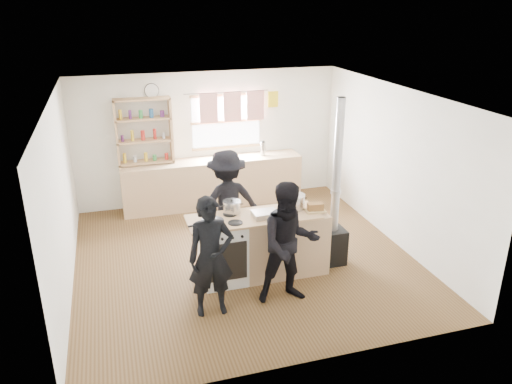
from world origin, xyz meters
The scene contains 14 objects.
ground centered at (0.00, 0.00, -0.01)m, with size 5.00×5.00×0.01m, color brown.
back_counter centered at (0.00, 2.22, 0.45)m, with size 3.40×0.55×0.90m, color tan.
shelving_unit centered at (-1.20, 2.34, 1.51)m, with size 1.00×0.28×1.20m.
thermos centered at (1.00, 2.22, 1.03)m, with size 0.10×0.10×0.27m, color silver.
cooking_island centered at (0.14, -0.55, 0.47)m, with size 1.97×0.64×0.93m.
skillet_greens centered at (-0.60, -0.63, 0.96)m, with size 0.35×0.35×0.05m.
roast_tray centered at (0.14, -0.60, 0.97)m, with size 0.35×0.26×0.07m.
stockpot_stove centered at (-0.26, -0.35, 1.02)m, with size 0.25×0.25×0.20m.
stockpot_counter centered at (0.63, -0.45, 1.04)m, with size 0.32×0.32×0.23m.
bread_board centered at (0.88, -0.63, 0.98)m, with size 0.30×0.22×0.12m.
flue_heater centered at (1.24, -0.52, 0.64)m, with size 0.35×0.35×2.50m.
person_near_left centered at (-0.75, -1.26, 0.78)m, with size 0.57×0.37×1.56m, color black.
person_near_right centered at (0.26, -1.27, 0.82)m, with size 0.80×0.62×1.64m, color black.
person_far centered at (-0.18, 0.30, 0.82)m, with size 1.06×0.61×1.64m, color black.
Camera 1 is at (-1.77, -6.58, 3.74)m, focal length 35.00 mm.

